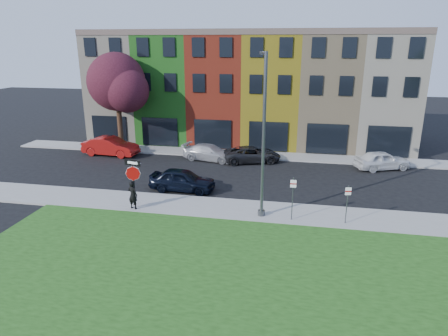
% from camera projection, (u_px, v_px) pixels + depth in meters
% --- Properties ---
extents(ground, '(120.00, 120.00, 0.00)m').
position_uv_depth(ground, '(240.00, 235.00, 20.39)').
color(ground, black).
rests_on(ground, ground).
extents(sidewalk_near, '(40.00, 3.00, 0.12)m').
position_uv_depth(sidewalk_near, '(283.00, 213.00, 22.82)').
color(sidewalk_near, gray).
rests_on(sidewalk_near, ground).
extents(sidewalk_far, '(40.00, 2.40, 0.12)m').
position_uv_depth(sidewalk_far, '(232.00, 154.00, 34.96)').
color(sidewalk_far, gray).
rests_on(sidewalk_far, ground).
extents(rowhouse_block, '(30.00, 10.12, 10.00)m').
position_uv_depth(rowhouse_block, '(248.00, 89.00, 39.18)').
color(rowhouse_block, '#B9B199').
rests_on(rowhouse_block, ground).
extents(stop_sign, '(1.03, 0.29, 2.98)m').
position_uv_depth(stop_sign, '(133.00, 174.00, 22.65)').
color(stop_sign, black).
rests_on(stop_sign, sidewalk_near).
extents(man, '(0.83, 0.74, 1.69)m').
position_uv_depth(man, '(133.00, 195.00, 23.07)').
color(man, black).
rests_on(man, sidewalk_near).
extents(sedan_near, '(2.14, 4.50, 1.48)m').
position_uv_depth(sedan_near, '(182.00, 180.00, 26.29)').
color(sedan_near, black).
rests_on(sedan_near, ground).
extents(parked_car_red, '(2.47, 5.14, 1.60)m').
position_uv_depth(parked_car_red, '(111.00, 146.00, 34.51)').
color(parked_car_red, maroon).
rests_on(parked_car_red, ground).
extents(parked_car_silver, '(3.43, 5.17, 1.31)m').
position_uv_depth(parked_car_silver, '(210.00, 153.00, 33.11)').
color(parked_car_silver, '#A2A2A6').
rests_on(parked_car_silver, ground).
extents(parked_car_dark, '(4.92, 5.94, 1.30)m').
position_uv_depth(parked_car_dark, '(252.00, 154.00, 32.61)').
color(parked_car_dark, black).
rests_on(parked_car_dark, ground).
extents(parked_car_white, '(4.63, 5.42, 1.44)m').
position_uv_depth(parked_car_white, '(382.00, 160.00, 30.73)').
color(parked_car_white, silver).
rests_on(parked_car_white, ground).
extents(street_lamp, '(0.78, 2.55, 8.87)m').
position_uv_depth(street_lamp, '(263.00, 137.00, 21.26)').
color(street_lamp, '#4B4D50').
rests_on(street_lamp, sidewalk_near).
extents(parking_sign_a, '(0.32, 0.09, 2.43)m').
position_uv_depth(parking_sign_a, '(293.00, 194.00, 21.41)').
color(parking_sign_a, '#4B4D50').
rests_on(parking_sign_a, sidewalk_near).
extents(parking_sign_b, '(0.32, 0.12, 2.13)m').
position_uv_depth(parking_sign_b, '(347.00, 200.00, 21.04)').
color(parking_sign_b, '#4B4D50').
rests_on(parking_sign_b, sidewalk_near).
extents(tree_purple, '(5.99, 5.24, 8.52)m').
position_uv_depth(tree_purple, '(118.00, 83.00, 34.49)').
color(tree_purple, black).
rests_on(tree_purple, sidewalk_far).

